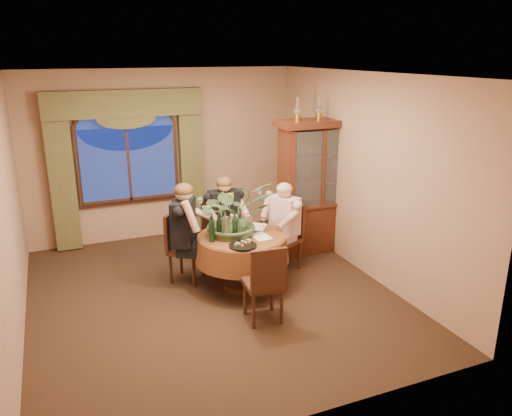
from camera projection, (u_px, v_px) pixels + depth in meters
name	position (u px, v px, depth m)	size (l,w,h in m)	color
floor	(212.00, 295.00, 6.54)	(5.00, 5.00, 0.00)	black
wall_back	(164.00, 155.00, 8.32)	(4.50, 4.50, 0.00)	#9C735A
wall_right	(363.00, 175.00, 6.94)	(5.00, 5.00, 0.00)	#9C735A
ceiling	(205.00, 74.00, 5.70)	(5.00, 5.00, 0.00)	white
window	(129.00, 164.00, 8.07)	(1.62, 0.10, 1.32)	navy
arched_transom	(125.00, 116.00, 7.84)	(1.60, 0.06, 0.44)	navy
drapery_left	(62.00, 178.00, 7.69)	(0.38, 0.14, 2.32)	#4E4C27
drapery_right	(191.00, 167.00, 8.44)	(0.38, 0.14, 2.32)	#4E4C27
swag_valance	(125.00, 103.00, 7.70)	(2.45, 0.16, 0.42)	#4E4C27
dining_table	(242.00, 262.00, 6.64)	(1.25, 1.25, 0.75)	maroon
china_cabinet	(316.00, 187.00, 7.73)	(1.29, 0.51, 2.08)	#3C160C
oil_lamp_left	(298.00, 109.00, 7.23)	(0.11, 0.11, 0.34)	#A5722D
oil_lamp_center	(319.00, 108.00, 7.36)	(0.11, 0.11, 0.34)	#A5722D
oil_lamp_right	(340.00, 107.00, 7.50)	(0.11, 0.11, 0.34)	#A5722D
chair_right	(283.00, 238.00, 7.19)	(0.42, 0.42, 0.96)	black
chair_back_right	(219.00, 233.00, 7.38)	(0.42, 0.42, 0.96)	black
chair_back	(186.00, 248.00, 6.82)	(0.42, 0.42, 0.96)	black
chair_front_left	(263.00, 282.00, 5.81)	(0.42, 0.42, 0.96)	black
person_pink	(285.00, 227.00, 7.12)	(0.47, 0.43, 1.31)	beige
person_back	(184.00, 236.00, 6.58)	(0.52, 0.47, 1.44)	black
person_scarf	(224.00, 221.00, 7.26)	(0.49, 0.45, 1.36)	black
stoneware_vase	(234.00, 224.00, 6.57)	(0.14, 0.14, 0.26)	tan
centerpiece_plant	(233.00, 188.00, 6.41)	(0.97, 1.08, 0.84)	#3E5836
olive_bowl	(245.00, 234.00, 6.51)	(0.15, 0.15, 0.05)	#4B5C31
cheese_platter	(243.00, 246.00, 6.14)	(0.35, 0.35, 0.02)	black
wine_bottle_0	(225.00, 224.00, 6.44)	(0.07, 0.07, 0.33)	tan
wine_bottle_1	(219.00, 227.00, 6.35)	(0.07, 0.07, 0.33)	black
wine_bottle_2	(212.00, 224.00, 6.43)	(0.07, 0.07, 0.33)	tan
wine_bottle_3	(235.00, 225.00, 6.40)	(0.07, 0.07, 0.33)	black
wine_bottle_4	(212.00, 229.00, 6.27)	(0.07, 0.07, 0.33)	black
tasting_paper_0	(261.00, 236.00, 6.47)	(0.21, 0.30, 0.00)	white
tasting_paper_1	(257.00, 227.00, 6.82)	(0.21, 0.30, 0.00)	white
tasting_paper_2	(244.00, 243.00, 6.24)	(0.21, 0.30, 0.00)	white
wine_glass_person_pink	(264.00, 222.00, 6.78)	(0.07, 0.07, 0.18)	silver
wine_glass_person_back	(211.00, 228.00, 6.52)	(0.07, 0.07, 0.18)	silver
wine_glass_person_scarf	(232.00, 219.00, 6.87)	(0.07, 0.07, 0.18)	silver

